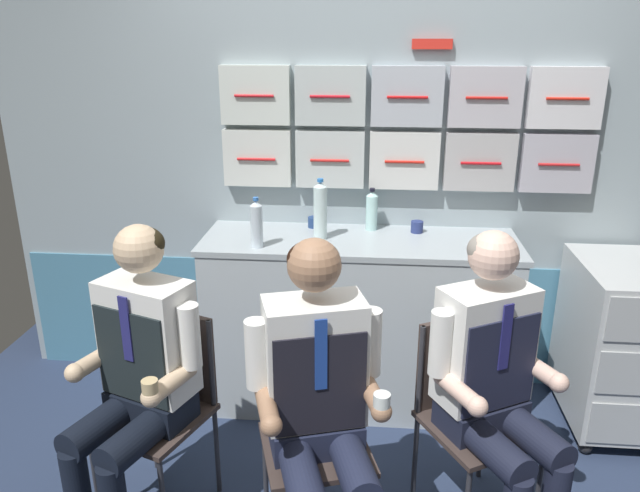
{
  "coord_description": "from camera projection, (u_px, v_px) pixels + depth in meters",
  "views": [
    {
      "loc": [
        -0.03,
        -1.89,
        1.97
      ],
      "look_at": [
        -0.26,
        0.63,
        1.07
      ],
      "focal_mm": 34.24,
      "sensor_mm": 36.0,
      "label": 1
    }
  ],
  "objects": [
    {
      "name": "water_bottle_short",
      "position": [
        257.0,
        224.0,
        2.99
      ],
      "size": [
        0.06,
        0.06,
        0.25
      ],
      "color": "silver",
      "rests_on": "galley_counter"
    },
    {
      "name": "crew_member_left",
      "position": [
        136.0,
        369.0,
        2.4
      ],
      "size": [
        0.55,
        0.69,
        1.28
      ],
      "color": "black",
      "rests_on": "ground"
    },
    {
      "name": "galley_bulkhead",
      "position": [
        381.0,
        202.0,
        3.36
      ],
      "size": [
        4.2,
        0.14,
        2.15
      ],
      "color": "#94A4AB",
      "rests_on": "ground"
    },
    {
      "name": "service_trolley",
      "position": [
        612.0,
        341.0,
        3.1
      ],
      "size": [
        0.4,
        0.65,
        0.89
      ],
      "color": "black",
      "rests_on": "ground"
    },
    {
      "name": "paper_cup_tan",
      "position": [
        417.0,
        226.0,
        3.24
      ],
      "size": [
        0.07,
        0.07,
        0.06
      ],
      "color": "navy",
      "rests_on": "galley_counter"
    },
    {
      "name": "water_bottle_clear",
      "position": [
        372.0,
        210.0,
        3.26
      ],
      "size": [
        0.06,
        0.06,
        0.23
      ],
      "color": "#ADDCDA",
      "rests_on": "galley_counter"
    },
    {
      "name": "sparkling_bottle_green",
      "position": [
        320.0,
        211.0,
        3.11
      ],
      "size": [
        0.07,
        0.07,
        0.32
      ],
      "color": "silver",
      "rests_on": "galley_counter"
    },
    {
      "name": "crew_member_by_counter",
      "position": [
        496.0,
        378.0,
        2.34
      ],
      "size": [
        0.59,
        0.69,
        1.28
      ],
      "color": "black",
      "rests_on": "ground"
    },
    {
      "name": "crew_member_right",
      "position": [
        319.0,
        396.0,
        2.21
      ],
      "size": [
        0.53,
        0.69,
        1.29
      ],
      "color": "black",
      "rests_on": "ground"
    },
    {
      "name": "folding_chair_right",
      "position": [
        311.0,
        415.0,
        2.42
      ],
      "size": [
        0.5,
        0.5,
        0.85
      ],
      "color": "#2D2D33",
      "rests_on": "ground"
    },
    {
      "name": "coffee_cup_white",
      "position": [
        314.0,
        222.0,
        3.33
      ],
      "size": [
        0.07,
        0.07,
        0.06
      ],
      "color": "navy",
      "rests_on": "galley_counter"
    },
    {
      "name": "galley_counter",
      "position": [
        358.0,
        322.0,
        3.3
      ],
      "size": [
        1.63,
        0.53,
        0.95
      ],
      "color": "#B0BCC2",
      "rests_on": "ground"
    },
    {
      "name": "folding_chair_by_counter",
      "position": [
        467.0,
        397.0,
        2.54
      ],
      "size": [
        0.54,
        0.54,
        0.85
      ],
      "color": "#2D2D33",
      "rests_on": "ground"
    },
    {
      "name": "folding_chair_left",
      "position": [
        166.0,
        389.0,
        2.59
      ],
      "size": [
        0.52,
        0.52,
        0.85
      ],
      "color": "#2D2D33",
      "rests_on": "ground"
    }
  ]
}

